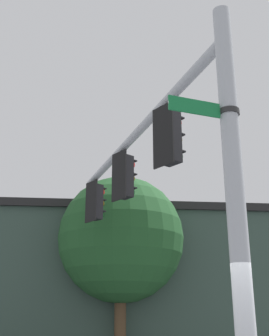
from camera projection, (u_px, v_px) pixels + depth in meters
name	position (u px, v px, depth m)	size (l,w,h in m)	color
signal_pole	(236.00, 209.00, 5.90)	(0.27, 0.27, 6.44)	#ADB2B7
mast_arm	(133.00, 137.00, 10.38)	(0.20, 0.20, 8.14)	#ADB2B7
traffic_light_nearest_pole	(170.00, 137.00, 8.33)	(0.54, 0.49, 1.31)	black
traffic_light_mid_inner	(125.00, 177.00, 10.67)	(0.54, 0.49, 1.31)	black
traffic_light_mid_outer	(96.00, 202.00, 13.01)	(0.54, 0.49, 1.31)	black
street_name_sign	(214.00, 110.00, 6.29)	(0.48, 1.07, 0.22)	#147238
storefront_building	(135.00, 289.00, 19.25)	(13.41, 14.78, 6.06)	#33473D
tree_by_storefront	(121.00, 239.00, 15.73)	(4.48, 4.48, 6.76)	#4C3823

